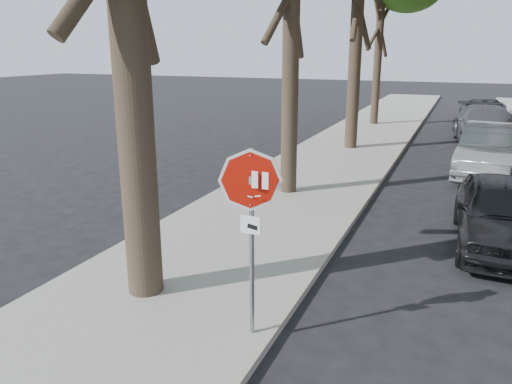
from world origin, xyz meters
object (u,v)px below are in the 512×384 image
(car_b, at_px, (491,151))
(car_c, at_px, (486,126))
(car_d, at_px, (484,113))
(car_a, at_px, (501,213))
(stop_sign, at_px, (251,208))

(car_b, bearing_deg, car_c, 96.44)
(car_c, xyz_separation_m, car_d, (0.04, 5.64, -0.10))
(car_a, distance_m, car_c, 11.99)
(stop_sign, height_order, car_c, stop_sign)
(car_c, bearing_deg, stop_sign, -107.07)
(car_b, xyz_separation_m, car_c, (-0.04, 5.56, -0.00))
(car_a, relative_size, car_b, 0.85)
(car_d, bearing_deg, car_b, -91.41)
(car_d, bearing_deg, stop_sign, -99.64)
(car_a, relative_size, car_c, 0.75)
(car_b, distance_m, car_c, 5.56)
(car_d, bearing_deg, car_c, -91.80)
(car_b, relative_size, car_d, 0.97)
(stop_sign, relative_size, car_a, 0.62)
(car_a, relative_size, car_d, 0.82)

